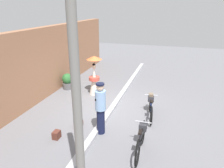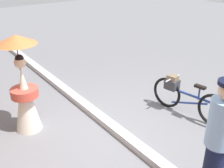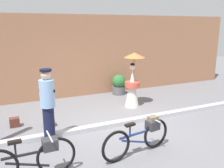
{
  "view_description": "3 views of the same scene",
  "coord_description": "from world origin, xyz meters",
  "px_view_note": "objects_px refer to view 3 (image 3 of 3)",
  "views": [
    {
      "loc": [
        -7.54,
        -2.29,
        3.94
      ],
      "look_at": [
        0.51,
        0.2,
        0.84
      ],
      "focal_mm": 34.5,
      "sensor_mm": 36.0,
      "label": 1
    },
    {
      "loc": [
        -3.34,
        2.58,
        3.01
      ],
      "look_at": [
        -0.28,
        0.36,
        1.24
      ],
      "focal_mm": 44.39,
      "sensor_mm": 36.0,
      "label": 2
    },
    {
      "loc": [
        -2.7,
        -5.59,
        2.67
      ],
      "look_at": [
        0.12,
        0.58,
        1.03
      ],
      "focal_mm": 39.08,
      "sensor_mm": 36.0,
      "label": 3
    }
  ],
  "objects_px": {
    "bicycle_far_side": "(141,136)",
    "backpack_on_pavement": "(15,122)",
    "person_officer": "(48,103)",
    "backpack_spare": "(50,122)",
    "bicycle_near_officer": "(32,159)",
    "potted_plant_by_door": "(119,84)",
    "person_with_parasol": "(133,81)"
  },
  "relations": [
    {
      "from": "bicycle_near_officer",
      "to": "person_officer",
      "type": "bearing_deg",
      "value": 68.3
    },
    {
      "from": "potted_plant_by_door",
      "to": "backpack_on_pavement",
      "type": "relative_size",
      "value": 3.07
    },
    {
      "from": "backpack_on_pavement",
      "to": "potted_plant_by_door",
      "type": "bearing_deg",
      "value": 23.32
    },
    {
      "from": "bicycle_far_side",
      "to": "person_officer",
      "type": "relative_size",
      "value": 1.0
    },
    {
      "from": "potted_plant_by_door",
      "to": "backpack_spare",
      "type": "relative_size",
      "value": 3.25
    },
    {
      "from": "backpack_spare",
      "to": "bicycle_near_officer",
      "type": "bearing_deg",
      "value": -107.53
    },
    {
      "from": "person_with_parasol",
      "to": "potted_plant_by_door",
      "type": "height_order",
      "value": "person_with_parasol"
    },
    {
      "from": "bicycle_near_officer",
      "to": "bicycle_far_side",
      "type": "height_order",
      "value": "bicycle_near_officer"
    },
    {
      "from": "person_officer",
      "to": "backpack_spare",
      "type": "height_order",
      "value": "person_officer"
    },
    {
      "from": "bicycle_near_officer",
      "to": "backpack_spare",
      "type": "relative_size",
      "value": 7.1
    },
    {
      "from": "potted_plant_by_door",
      "to": "backpack_on_pavement",
      "type": "height_order",
      "value": "potted_plant_by_door"
    },
    {
      "from": "bicycle_far_side",
      "to": "person_with_parasol",
      "type": "bearing_deg",
      "value": 64.02
    },
    {
      "from": "backpack_spare",
      "to": "backpack_on_pavement",
      "type": "bearing_deg",
      "value": 157.9
    },
    {
      "from": "potted_plant_by_door",
      "to": "person_with_parasol",
      "type": "bearing_deg",
      "value": -99.47
    },
    {
      "from": "person_officer",
      "to": "backpack_spare",
      "type": "distance_m",
      "value": 1.2
    },
    {
      "from": "bicycle_far_side",
      "to": "backpack_on_pavement",
      "type": "xyz_separation_m",
      "value": [
        -2.36,
        2.61,
        -0.27
      ]
    },
    {
      "from": "potted_plant_by_door",
      "to": "backpack_on_pavement",
      "type": "distance_m",
      "value": 4.34
    },
    {
      "from": "person_officer",
      "to": "potted_plant_by_door",
      "type": "distance_m",
      "value": 4.42
    },
    {
      "from": "potted_plant_by_door",
      "to": "backpack_spare",
      "type": "height_order",
      "value": "potted_plant_by_door"
    },
    {
      "from": "person_with_parasol",
      "to": "backpack_spare",
      "type": "height_order",
      "value": "person_with_parasol"
    },
    {
      "from": "bicycle_near_officer",
      "to": "person_officer",
      "type": "height_order",
      "value": "person_officer"
    },
    {
      "from": "bicycle_far_side",
      "to": "person_officer",
      "type": "distance_m",
      "value": 2.22
    },
    {
      "from": "potted_plant_by_door",
      "to": "backpack_spare",
      "type": "distance_m",
      "value": 3.74
    },
    {
      "from": "backpack_on_pavement",
      "to": "backpack_spare",
      "type": "relative_size",
      "value": 1.06
    },
    {
      "from": "person_officer",
      "to": "potted_plant_by_door",
      "type": "bearing_deg",
      "value": 41.91
    },
    {
      "from": "backpack_on_pavement",
      "to": "backpack_spare",
      "type": "bearing_deg",
      "value": -22.1
    },
    {
      "from": "potted_plant_by_door",
      "to": "backpack_spare",
      "type": "bearing_deg",
      "value": -146.38
    },
    {
      "from": "bicycle_near_officer",
      "to": "person_officer",
      "type": "distance_m",
      "value": 1.6
    },
    {
      "from": "person_with_parasol",
      "to": "backpack_on_pavement",
      "type": "distance_m",
      "value": 3.8
    },
    {
      "from": "backpack_on_pavement",
      "to": "person_officer",
      "type": "bearing_deg",
      "value": -59.73
    },
    {
      "from": "backpack_spare",
      "to": "person_officer",
      "type": "bearing_deg",
      "value": -100.34
    },
    {
      "from": "person_officer",
      "to": "person_with_parasol",
      "type": "relative_size",
      "value": 0.95
    }
  ]
}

